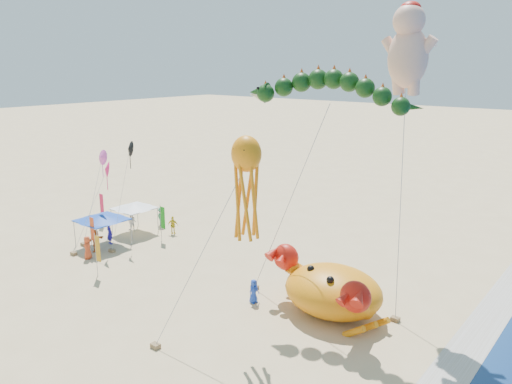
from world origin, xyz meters
TOP-DOWN VIEW (x-y plane):
  - ground at (0.00, 0.00)m, footprint 320.00×320.00m
  - foam_strip at (12.00, 0.00)m, footprint 320.00×320.00m
  - crab_inflatable at (4.33, 1.41)m, footprint 8.28×6.85m
  - dragon_kite at (2.90, 2.56)m, footprint 10.17×3.83m
  - cherub_kite at (5.85, 6.55)m, footprint 3.36×4.80m
  - octopus_kite at (2.05, -3.86)m, footprint 4.16×4.83m
  - canopy_blue at (-16.52, -0.26)m, footprint 3.82×3.82m
  - canopy_white at (-17.22, 3.55)m, footprint 3.42×3.42m
  - feather_flags at (-15.38, 0.10)m, footprint 10.38×7.81m
  - beachgoers at (-14.63, 1.52)m, footprint 18.37×9.90m
  - small_kites at (-16.42, 0.85)m, footprint 4.12×5.72m

SIDE VIEW (x-z plane):
  - ground at x=0.00m, z-range 0.00..0.00m
  - foam_strip at x=12.00m, z-range 0.01..0.01m
  - beachgoers at x=-14.63m, z-range -0.04..1.79m
  - crab_inflatable at x=4.33m, z-range -0.22..3.41m
  - feather_flags at x=-15.38m, z-range 0.41..3.61m
  - canopy_white at x=-17.22m, z-range 1.09..3.79m
  - canopy_blue at x=-16.52m, z-range 1.09..3.80m
  - small_kites at x=-16.42m, z-range 2.15..10.78m
  - octopus_kite at x=2.05m, z-range 3.30..14.55m
  - dragon_kite at x=2.90m, z-range 5.92..20.00m
  - cherub_kite at x=5.85m, z-range 6.59..24.83m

